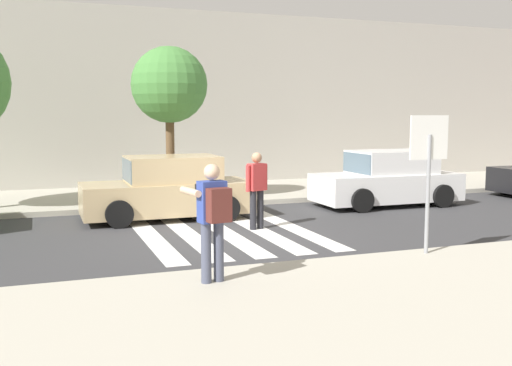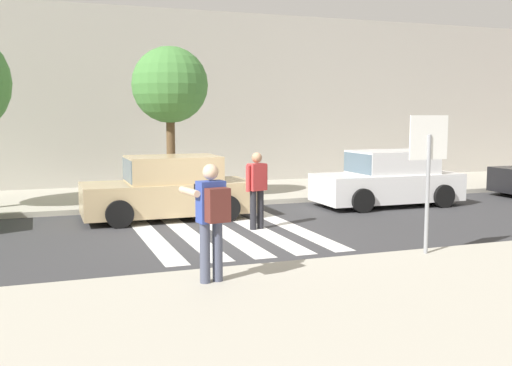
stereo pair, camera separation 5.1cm
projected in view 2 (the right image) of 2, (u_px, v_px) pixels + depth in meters
The scene contains 15 objects.
ground_plane at pixel (227, 234), 12.93m from camera, with size 120.00×120.00×0.00m, color #38383A.
sidewalk_near at pixel (380, 325), 7.14m from camera, with size 60.00×6.00×0.14m, color #B2AD9E.
sidewalk_far at pixel (170, 195), 18.53m from camera, with size 60.00×4.80×0.14m, color #B2AD9E.
building_facade_far at pixel (144, 100), 22.29m from camera, with size 56.00×4.00×6.15m, color #ADA89E.
crosswalk_stripe_0 at pixel (151, 237), 12.58m from camera, with size 0.44×5.20×0.01m, color silver.
crosswalk_stripe_1 at pixel (188, 234), 12.85m from camera, with size 0.44×5.20×0.01m, color silver.
crosswalk_stripe_2 at pixel (224, 232), 13.12m from camera, with size 0.44×5.20×0.01m, color silver.
crosswalk_stripe_3 at pixel (258, 229), 13.39m from camera, with size 0.44×5.20×0.01m, color silver.
crosswalk_stripe_4 at pixel (291, 227), 13.66m from camera, with size 0.44×5.20×0.01m, color silver.
stop_sign at pixel (428, 154), 10.31m from camera, with size 0.76×0.08×2.41m.
photographer_with_backpack at pixel (212, 212), 8.57m from camera, with size 0.66×0.90×1.72m.
pedestrian_crossing at pixel (257, 186), 13.32m from camera, with size 0.56×0.34×1.72m.
parked_car_tan at pixel (169, 189), 14.73m from camera, with size 4.10×1.92×1.55m.
parked_car_white at pixel (388, 180), 16.85m from camera, with size 4.10×1.92×1.55m.
street_tree_center at pixel (170, 86), 16.47m from camera, with size 2.10×2.10×4.29m.
Camera 2 is at (-3.75, -12.18, 2.57)m, focal length 42.00 mm.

